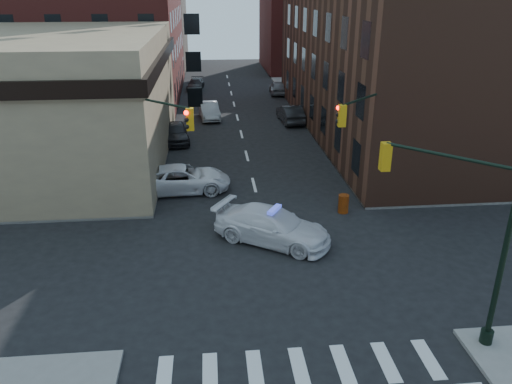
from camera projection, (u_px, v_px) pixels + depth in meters
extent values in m
plane|color=black|center=(274.00, 264.00, 23.03)|extent=(140.00, 140.00, 0.00)
cube|color=gray|center=(11.00, 111.00, 51.12)|extent=(34.00, 54.50, 0.15)
cube|color=gray|center=(442.00, 102.00, 55.15)|extent=(34.00, 54.50, 0.15)
cube|color=#938260|center=(5.00, 100.00, 35.00)|extent=(22.00, 22.00, 9.00)
cube|color=#4C2B1E|center=(393.00, 49.00, 42.20)|extent=(14.00, 34.00, 14.00)
cube|color=brown|center=(118.00, 14.00, 75.62)|extent=(20.00, 18.00, 16.00)
cube|color=maroon|center=(317.00, 28.00, 75.33)|extent=(16.00, 16.00, 12.00)
cylinder|color=black|center=(507.00, 243.00, 16.24)|extent=(0.20, 0.20, 8.00)
cylinder|color=black|center=(486.00, 336.00, 17.68)|extent=(0.44, 0.44, 0.50)
cylinder|color=black|center=(449.00, 156.00, 16.61)|extent=(3.27, 3.27, 0.12)
cube|color=#BF8C0C|center=(385.00, 157.00, 18.13)|extent=(0.35, 0.35, 1.05)
sphere|color=#FF0C05|center=(389.00, 146.00, 18.15)|extent=(0.22, 0.22, 0.22)
sphere|color=black|center=(388.00, 155.00, 18.28)|extent=(0.22, 0.22, 0.22)
sphere|color=black|center=(387.00, 163.00, 18.40)|extent=(0.22, 0.22, 0.22)
cylinder|color=black|center=(134.00, 143.00, 26.65)|extent=(0.20, 0.20, 8.00)
cylinder|color=black|center=(140.00, 207.00, 28.08)|extent=(0.44, 0.44, 0.50)
cylinder|color=black|center=(158.00, 102.00, 24.37)|extent=(3.27, 3.27, 0.12)
cube|color=#BF8C0C|center=(190.00, 119.00, 23.23)|extent=(0.35, 0.35, 1.05)
sphere|color=#FF0C05|center=(186.00, 113.00, 22.94)|extent=(0.22, 0.22, 0.22)
sphere|color=black|center=(187.00, 120.00, 23.07)|extent=(0.22, 0.22, 0.22)
sphere|color=black|center=(187.00, 127.00, 23.19)|extent=(0.22, 0.22, 0.22)
cylinder|color=black|center=(381.00, 136.00, 27.84)|extent=(0.20, 0.20, 8.00)
cylinder|color=black|center=(375.00, 198.00, 29.27)|extent=(0.44, 0.44, 0.50)
cylinder|color=black|center=(365.00, 98.00, 25.28)|extent=(3.27, 3.27, 0.12)
cube|color=#BF8C0C|center=(342.00, 116.00, 23.87)|extent=(0.35, 0.35, 1.05)
sphere|color=#FF0C05|center=(338.00, 108.00, 23.86)|extent=(0.22, 0.22, 0.22)
sphere|color=black|center=(338.00, 115.00, 23.99)|extent=(0.22, 0.22, 0.22)
sphere|color=black|center=(338.00, 121.00, 24.11)|extent=(0.22, 0.22, 0.22)
cylinder|color=black|center=(318.00, 106.00, 47.05)|extent=(0.24, 0.24, 2.60)
sphere|color=brown|center=(319.00, 84.00, 46.27)|extent=(3.00, 3.00, 3.00)
cylinder|color=black|center=(302.00, 90.00, 54.41)|extent=(0.24, 0.24, 2.60)
sphere|color=brown|center=(303.00, 71.00, 53.63)|extent=(3.00, 3.00, 3.00)
imported|color=white|center=(272.00, 226.00, 24.77)|extent=(6.32, 5.20, 1.72)
imported|color=white|center=(182.00, 179.00, 30.93)|extent=(6.11, 3.07, 1.66)
imported|color=black|center=(176.00, 132.00, 40.79)|extent=(2.55, 5.06, 1.65)
imported|color=#95989D|center=(209.00, 111.00, 48.04)|extent=(2.19, 4.99, 1.59)
imported|color=black|center=(196.00, 84.00, 61.70)|extent=(2.33, 4.74, 1.33)
imported|color=black|center=(290.00, 114.00, 46.75)|extent=(2.11, 5.12, 1.65)
imported|color=gray|center=(278.00, 88.00, 59.09)|extent=(2.03, 4.63, 1.55)
imported|color=black|center=(127.00, 189.00, 28.93)|extent=(0.64, 0.42, 1.74)
imported|color=black|center=(52.00, 201.00, 27.14)|extent=(0.96, 0.78, 1.85)
imported|color=#1E212E|center=(39.00, 184.00, 29.76)|extent=(0.99, 0.74, 1.57)
cylinder|color=#C94009|center=(343.00, 204.00, 28.14)|extent=(0.76, 0.76, 1.05)
cylinder|color=#EC5B0B|center=(174.00, 187.00, 30.44)|extent=(0.64, 0.64, 1.07)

